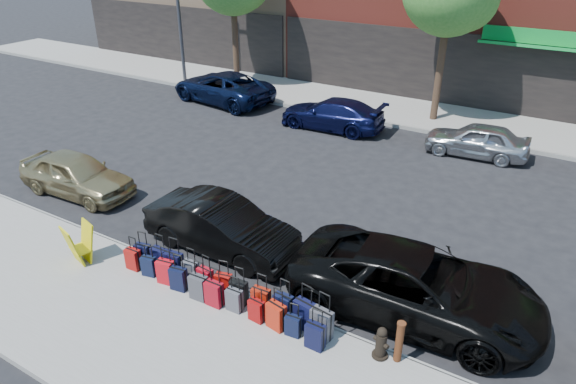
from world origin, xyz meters
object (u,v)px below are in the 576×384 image
Objects in this scene: fire_hydrant at (381,343)px; car_near_1 at (222,226)px; car_far_1 at (332,114)px; bollard at (399,341)px; suitcase_front_5 at (224,285)px; car_near_2 at (416,285)px; display_rack at (80,244)px; car_far_2 at (477,140)px; car_far_0 at (222,87)px; car_near_0 at (76,174)px.

car_near_1 reaches higher than fire_hydrant.
fire_hydrant is 13.06m from car_far_1.
fire_hydrant is 0.37m from bollard.
car_far_1 is at bearing 92.47° from suitcase_front_5.
fire_hydrant is at bearing -11.03° from suitcase_front_5.
suitcase_front_5 is at bearing 111.56° from car_near_2.
car_near_1 is 5.14m from car_near_2.
suitcase_front_5 is at bearing 11.86° from car_far_1.
bollard is 0.22× the size of car_near_1.
car_far_2 is at bearing 76.27° from display_rack.
bollard is 0.18× the size of car_far_0.
fire_hydrant is 0.18× the size of car_near_0.
car_far_2 is (5.86, 0.16, -0.01)m from car_far_1.
car_far_1 is at bearing 9.79° from car_near_1.
bollard is 17.63m from car_far_0.
car_near_2 is 1.04× the size of car_far_0.
car_near_0 is (-11.26, 1.71, 0.04)m from bollard.
car_near_1 is at bearing 58.99° from display_rack.
car_near_2 is at bearing 98.53° from bollard.
car_far_2 is (10.14, 9.60, -0.04)m from car_near_0.
suitcase_front_5 is at bearing -156.77° from fire_hydrant.
display_rack is at bearing -173.54° from bollard.
car_near_2 reaches higher than car_near_0.
fire_hydrant is 11.08m from car_near_0.
car_near_0 is 13.96m from car_far_2.
suitcase_front_5 reaches higher than fire_hydrant.
car_far_2 is (4.26, 9.79, -0.07)m from car_near_1.
display_rack is at bearing 133.94° from car_near_1.
suitcase_front_5 is 0.23× the size of car_near_0.
car_far_1 is at bearing -27.06° from car_near_0.
suitcase_front_5 is 0.17× the size of car_far_0.
car_near_0 is 10.36m from car_far_1.
bollard is 0.24× the size of car_near_0.
car_near_2 is (7.68, 2.56, 0.10)m from display_rack.
suitcase_front_5 is at bearing -19.09° from car_far_2.
bollard is at bearing -101.36° from car_near_0.
suitcase_front_5 is 0.25× the size of car_far_2.
suitcase_front_5 is 11.66m from car_far_1.
car_near_1 reaches higher than display_rack.
car_far_1 is at bearing 142.97° from fire_hydrant.
car_far_1 is at bearing 92.05° from car_far_0.
car_near_1 is at bearing -175.26° from fire_hydrant.
car_far_2 is at bearing 88.96° from car_far_1.
suitcase_front_5 is 14.95m from car_far_0.
fire_hydrant is 0.13× the size of car_near_2.
car_far_1 is (6.16, -0.59, -0.09)m from car_far_0.
car_near_2 is at bearing 13.27° from suitcase_front_5.
suitcase_front_5 is at bearing 44.88° from car_far_0.
car_near_2 reaches higher than suitcase_front_5.
car_near_0 is at bearing 88.47° from car_near_1.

